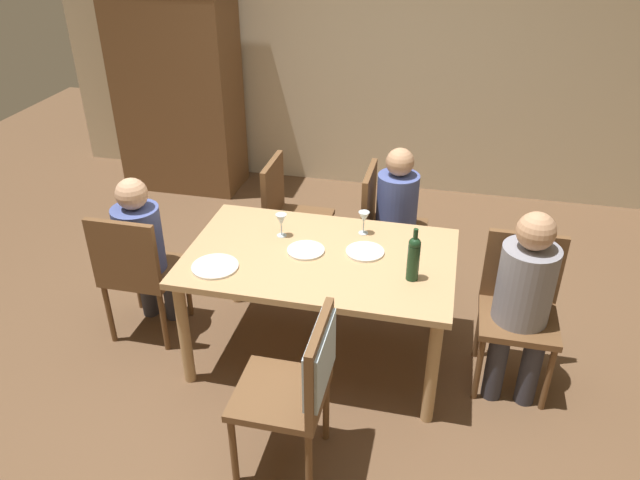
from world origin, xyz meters
name	(u,v)px	position (x,y,z in m)	size (l,w,h in m)	color
ground_plane	(320,352)	(0.00, 0.00, 0.00)	(10.00, 10.00, 0.00)	brown
rear_room_partition	(386,46)	(0.00, 2.69, 1.35)	(6.40, 0.12, 2.70)	beige
armoire_cabinet	(176,75)	(-1.89, 2.24, 1.10)	(1.18, 0.62, 2.18)	brown
dining_table	(320,267)	(0.00, 0.00, 0.65)	(1.57, 0.98, 0.74)	tan
chair_left_end	(137,268)	(-1.17, -0.09, 0.53)	(0.44, 0.44, 0.92)	brown
chair_right_end	(519,301)	(1.17, 0.09, 0.53)	(0.44, 0.44, 0.92)	brown
chair_far_right	(384,221)	(0.27, 0.87, 0.53)	(0.44, 0.44, 0.92)	brown
chair_near	(304,377)	(0.12, -0.87, 0.59)	(0.46, 0.44, 0.92)	brown
chair_far_left	(288,211)	(-0.44, 0.87, 0.53)	(0.44, 0.44, 0.92)	brown
person_woman_host	(142,244)	(-1.17, 0.03, 0.64)	(0.29, 0.34, 1.11)	#33333D
person_man_bearded	(524,294)	(1.17, -0.03, 0.66)	(0.31, 0.36, 1.15)	#33333D
person_man_guest	(400,210)	(0.38, 0.87, 0.64)	(0.33, 0.29, 1.10)	#33333D
wine_bottle_tall_green	(414,257)	(0.55, -0.13, 0.88)	(0.07, 0.07, 0.31)	#19381E
wine_glass_near_left	(364,218)	(0.21, 0.31, 0.85)	(0.07, 0.07, 0.15)	silver
wine_glass_centre	(281,221)	(-0.28, 0.17, 0.85)	(0.07, 0.07, 0.15)	silver
dinner_plate_host	(306,250)	(-0.09, 0.02, 0.75)	(0.22, 0.22, 0.01)	silver
dinner_plate_guest_left	(365,252)	(0.25, 0.08, 0.75)	(0.23, 0.23, 0.01)	silver
dinner_plate_guest_right	(215,267)	(-0.55, -0.27, 0.75)	(0.27, 0.27, 0.01)	silver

